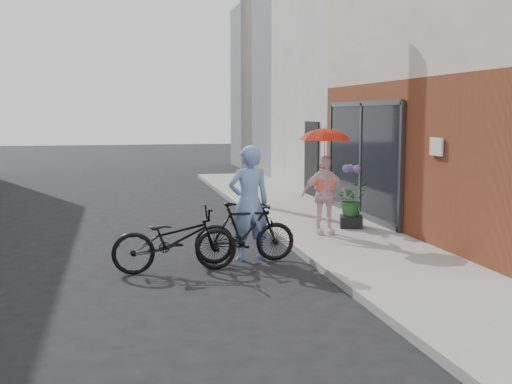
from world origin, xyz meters
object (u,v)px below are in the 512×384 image
object	(u,v)px
utility_pole	(246,67)
kimono_woman	(324,195)
officer	(249,203)
bike_left	(175,240)
bike_right	(245,232)
planter	(351,222)

from	to	relation	value
utility_pole	kimono_woman	distance (m)	5.06
officer	kimono_woman	distance (m)	2.15
utility_pole	bike_left	bearing A→B (deg)	-110.90
bike_right	planter	xyz separation A→B (m)	(2.56, 2.01, -0.25)
officer	planter	size ratio (longest dim) A/B	4.32
planter	utility_pole	bearing A→B (deg)	110.09
bike_right	kimono_woman	distance (m)	2.36
bike_right	planter	size ratio (longest dim) A/B	3.75
bike_right	kimono_woman	world-z (taller)	kimono_woman
officer	bike_left	xyz separation A→B (m)	(-1.25, -0.55, -0.44)
officer	planter	distance (m)	3.15
utility_pole	bike_right	distance (m)	6.60
bike_left	planter	world-z (taller)	bike_left
bike_left	planter	bearing A→B (deg)	-59.63
utility_pole	officer	distance (m)	6.23
bike_left	planter	size ratio (longest dim) A/B	4.33
utility_pole	kimono_woman	bearing A→B (deg)	-81.81
kimono_woman	officer	bearing A→B (deg)	-141.26
bike_left	bike_right	bearing A→B (deg)	-74.26
officer	planter	xyz separation A→B (m)	(2.46, 1.84, -0.70)
utility_pole	planter	size ratio (longest dim) A/B	16.17
utility_pole	bike_left	size ratio (longest dim) A/B	3.73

